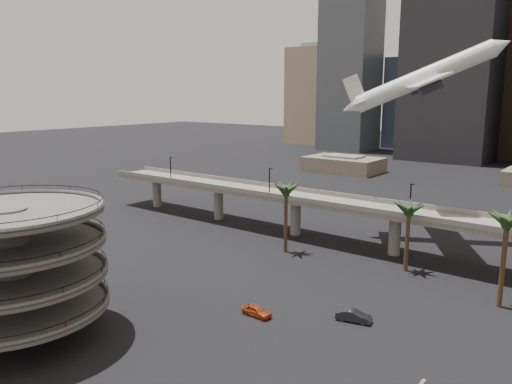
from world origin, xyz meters
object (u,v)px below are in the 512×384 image
Objects in this scene: overpass at (342,208)px; car_b at (354,316)px; airborne_jet at (423,78)px; car_a at (257,311)px; parking_ramp at (12,260)px.

overpass reaches higher than car_b.
airborne_jet is 6.91× the size of car_a.
car_a is 12.91m from car_b.
airborne_jet is 55.21m from car_b.
airborne_jet is at bearing -1.86° from car_a.
airborne_jet is (22.32, 73.42, 22.74)m from parking_ramp.
parking_ramp is 4.71× the size of car_b.
parking_ramp is 5.10× the size of car_a.
car_b is at bearing -58.43° from car_a.
parking_ramp is 0.17× the size of overpass.
car_b is at bearing -59.01° from overpass.
car_a is at bearing 106.69° from car_b.
overpass is 35.46m from car_b.
overpass is (13.00, 59.00, -2.50)m from parking_ramp.
overpass is 30.52m from airborne_jet.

